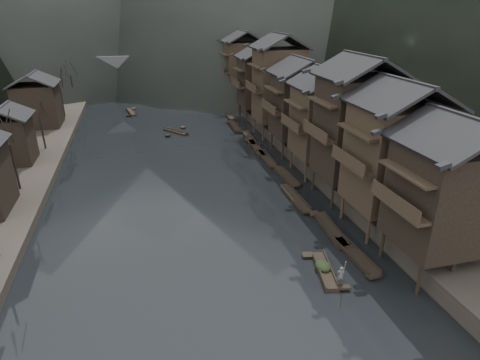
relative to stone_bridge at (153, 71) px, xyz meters
name	(u,v)px	position (x,y,z in m)	size (l,w,h in m)	color
water	(203,245)	(0.00, -72.00, -5.11)	(300.00, 300.00, 0.00)	black
right_bank	(345,109)	(35.00, -32.00, -4.21)	(40.00, 200.00, 1.80)	#2D2823
stilt_houses	(304,92)	(17.28, -52.23, 3.82)	(9.00, 67.60, 16.02)	black
bare_trees	(35,118)	(-17.00, -48.24, 1.54)	(3.73, 73.80, 7.45)	black
moored_sampans	(267,160)	(12.02, -53.47, -4.91)	(2.57, 54.63, 0.47)	black
midriver_boats	(150,120)	(-2.50, -28.26, -4.91)	(10.21, 21.67, 0.45)	black
stone_bridge	(153,71)	(0.00, 0.00, 0.00)	(40.00, 6.00, 9.00)	#4C4C4F
hero_sampan	(325,270)	(8.72, -78.38, -4.91)	(2.05, 5.38, 0.44)	black
cargo_heap	(323,263)	(8.67, -78.14, -4.32)	(1.17, 1.53, 0.70)	black
boatman	(341,273)	(9.09, -80.20, -3.90)	(0.56, 0.37, 1.54)	#5A5A5D
bamboo_pole	(347,244)	(9.29, -80.20, -1.39)	(0.06, 0.06, 4.30)	#8C7A51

